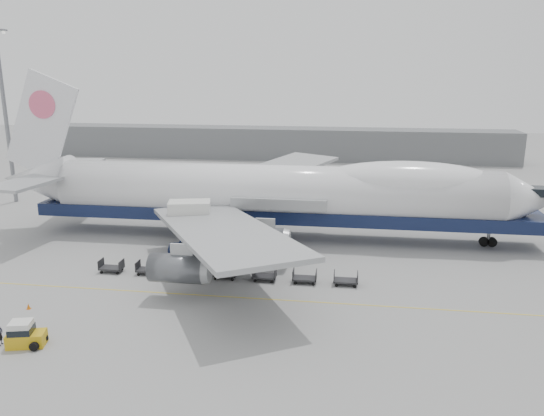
# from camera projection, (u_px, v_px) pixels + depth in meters

# --- Properties ---
(ground) EXTENTS (260.00, 260.00, 0.00)m
(ground) POSITION_uv_depth(u_px,v_px,m) (258.00, 273.00, 53.31)
(ground) COLOR gray
(ground) RESTS_ON ground
(apron_line) EXTENTS (60.00, 0.15, 0.01)m
(apron_line) POSITION_uv_depth(u_px,v_px,m) (246.00, 298.00, 47.57)
(apron_line) COLOR gold
(apron_line) RESTS_ON ground
(hangar) EXTENTS (110.00, 8.00, 7.00)m
(hangar) POSITION_uv_depth(u_px,v_px,m) (266.00, 143.00, 120.79)
(hangar) COLOR slate
(hangar) RESTS_ON ground
(floodlight_mast) EXTENTS (2.40, 2.40, 25.43)m
(floodlight_mast) POSITION_uv_depth(u_px,v_px,m) (5.00, 108.00, 78.39)
(floodlight_mast) COLOR slate
(floodlight_mast) RESTS_ON ground
(airliner) EXTENTS (67.00, 55.30, 19.98)m
(airliner) POSITION_uv_depth(u_px,v_px,m) (279.00, 192.00, 63.27)
(airliner) COLOR white
(airliner) RESTS_ON ground
(catering_truck) EXTENTS (5.25, 4.10, 6.07)m
(catering_truck) POSITION_uv_depth(u_px,v_px,m) (190.00, 225.00, 57.88)
(catering_truck) COLOR #172145
(catering_truck) RESTS_ON ground
(baggage_tug) EXTENTS (2.94, 2.03, 1.96)m
(baggage_tug) POSITION_uv_depth(u_px,v_px,m) (24.00, 335.00, 39.18)
(baggage_tug) COLOR gold
(baggage_tug) RESTS_ON ground
(traffic_cone) EXTENTS (0.34, 0.34, 0.51)m
(traffic_cone) POSITION_uv_depth(u_px,v_px,m) (28.00, 306.00, 45.34)
(traffic_cone) COLOR #D8660B
(traffic_cone) RESTS_ON ground
(dolly_0) EXTENTS (2.30, 1.35, 1.30)m
(dolly_0) POSITION_uv_depth(u_px,v_px,m) (111.00, 267.00, 53.49)
(dolly_0) COLOR #2D2D30
(dolly_0) RESTS_ON ground
(dolly_1) EXTENTS (2.30, 1.35, 1.30)m
(dolly_1) POSITION_uv_depth(u_px,v_px,m) (149.00, 269.00, 52.95)
(dolly_1) COLOR #2D2D30
(dolly_1) RESTS_ON ground
(dolly_2) EXTENTS (2.30, 1.35, 1.30)m
(dolly_2) POSITION_uv_depth(u_px,v_px,m) (186.00, 271.00, 52.42)
(dolly_2) COLOR #2D2D30
(dolly_2) RESTS_ON ground
(dolly_3) EXTENTS (2.30, 1.35, 1.30)m
(dolly_3) POSITION_uv_depth(u_px,v_px,m) (225.00, 273.00, 51.88)
(dolly_3) COLOR #2D2D30
(dolly_3) RESTS_ON ground
(dolly_4) EXTENTS (2.30, 1.35, 1.30)m
(dolly_4) POSITION_uv_depth(u_px,v_px,m) (264.00, 275.00, 51.35)
(dolly_4) COLOR #2D2D30
(dolly_4) RESTS_ON ground
(dolly_5) EXTENTS (2.30, 1.35, 1.30)m
(dolly_5) POSITION_uv_depth(u_px,v_px,m) (305.00, 278.00, 50.81)
(dolly_5) COLOR #2D2D30
(dolly_5) RESTS_ON ground
(dolly_6) EXTENTS (2.30, 1.35, 1.30)m
(dolly_6) POSITION_uv_depth(u_px,v_px,m) (346.00, 280.00, 50.27)
(dolly_6) COLOR #2D2D30
(dolly_6) RESTS_ON ground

